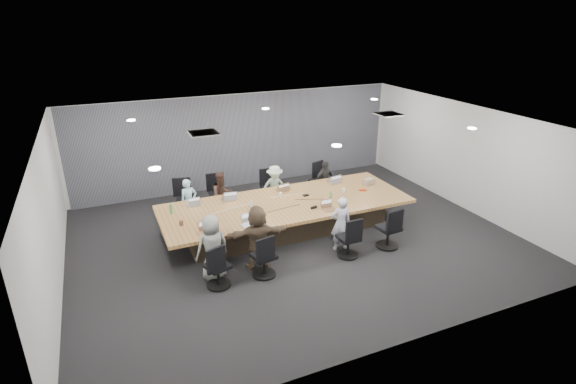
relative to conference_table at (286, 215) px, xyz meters
name	(u,v)px	position (x,y,z in m)	size (l,w,h in m)	color
floor	(295,239)	(0.00, -0.50, -0.40)	(10.00, 8.00, 0.00)	black
ceiling	(295,123)	(0.00, -0.50, 2.40)	(10.00, 8.00, 0.00)	white
wall_back	(240,140)	(0.00, 3.50, 1.00)	(10.00, 2.80, 0.00)	beige
wall_front	(405,271)	(0.00, -4.50, 1.00)	(10.00, 2.80, 0.00)	beige
wall_left	(49,222)	(-5.00, -0.50, 1.00)	(8.00, 2.80, 0.00)	beige
wall_right	(465,157)	(5.00, -0.50, 1.00)	(8.00, 2.80, 0.00)	beige
curtain	(241,141)	(0.00, 3.42, 1.00)	(9.80, 0.04, 2.80)	slate
conference_table	(286,215)	(0.00, 0.00, 0.00)	(6.00, 2.20, 0.74)	#3E3223
chair_0	(187,202)	(-2.08, 1.70, 0.03)	(0.58, 0.58, 0.86)	black
chair_1	(219,197)	(-1.22, 1.70, 0.03)	(0.59, 0.59, 0.87)	black
chair_2	(270,191)	(0.24, 1.70, -0.03)	(0.50, 0.50, 0.74)	black
chair_3	(319,183)	(1.75, 1.70, -0.03)	(0.51, 0.51, 0.75)	black
chair_4	(218,270)	(-2.18, -1.70, -0.03)	(0.50, 0.50, 0.75)	black
chair_5	(264,259)	(-1.23, -1.70, -0.03)	(0.50, 0.50, 0.75)	black
chair_6	(348,241)	(0.74, -1.70, -0.03)	(0.50, 0.50, 0.74)	black
chair_7	(388,231)	(1.78, -1.70, 0.00)	(0.54, 0.54, 0.80)	black
person_0	(189,202)	(-2.08, 1.35, 0.18)	(0.43, 0.28, 1.17)	#A4D0E7
laptop_0	(193,204)	(-2.08, 0.80, 0.35)	(0.28, 0.19, 0.02)	#B2B2B7
person_1	(222,195)	(-1.22, 1.35, 0.22)	(0.60, 0.47, 1.24)	#412C25
laptop_1	(228,198)	(-1.22, 0.80, 0.35)	(0.33, 0.23, 0.02)	#B2B2B7
person_2	(275,187)	(0.24, 1.35, 0.21)	(0.79, 0.45, 1.22)	#B1C8B3
laptop_2	(283,189)	(0.24, 0.80, 0.35)	(0.34, 0.24, 0.02)	#8C6647
person_3	(324,181)	(1.75, 1.35, 0.18)	(0.68, 0.28, 1.16)	#303030
laptop_3	(334,181)	(1.75, 0.80, 0.35)	(0.36, 0.25, 0.02)	#B2B2B7
person_4	(212,247)	(-2.18, -1.35, 0.28)	(0.67, 0.44, 1.37)	gray
laptop_4	(205,233)	(-2.18, -0.80, 0.35)	(0.29, 0.20, 0.02)	#8C6647
person_5	(257,238)	(-1.23, -1.35, 0.30)	(1.30, 0.41, 1.40)	brown
laptop_5	(249,225)	(-1.23, -0.80, 0.35)	(0.33, 0.23, 0.02)	#B2B2B7
person_6	(341,224)	(0.74, -1.35, 0.23)	(0.46, 0.30, 1.27)	#B7B7CE
laptop_6	(329,210)	(0.74, -0.80, 0.35)	(0.28, 0.19, 0.02)	#8C6647
bottle_green_left	(171,209)	(-2.65, 0.47, 0.46)	(0.07, 0.07, 0.24)	#4E8E52
bottle_green_right	(331,197)	(1.02, -0.35, 0.46)	(0.07, 0.07, 0.23)	#4E8E52
bottle_clear	(251,205)	(-0.90, -0.03, 0.44)	(0.06, 0.06, 0.20)	silver
cup_white_far	(281,195)	(0.02, 0.40, 0.39)	(0.09, 0.09, 0.11)	white
cup_white_near	(344,190)	(1.60, 0.02, 0.39)	(0.08, 0.08, 0.10)	white
mug_brown	(181,223)	(-2.56, -0.23, 0.39)	(0.09, 0.09, 0.10)	brown
mic_left	(253,213)	(-0.96, -0.29, 0.35)	(0.16, 0.10, 0.03)	black
mic_right	(306,195)	(0.61, 0.19, 0.35)	(0.15, 0.10, 0.03)	black
stapler	(314,207)	(0.45, -0.59, 0.37)	(0.16, 0.04, 0.06)	black
canvas_bag	(369,182)	(2.49, 0.25, 0.41)	(0.28, 0.17, 0.15)	tan
snack_packet	(363,190)	(2.11, -0.06, 0.36)	(0.18, 0.12, 0.04)	red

